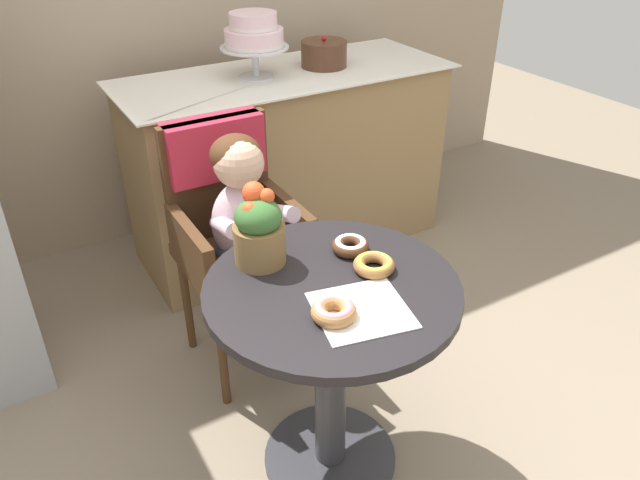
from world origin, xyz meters
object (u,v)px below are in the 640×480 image
object	(u,v)px
seated_child	(246,217)
flower_vase	(259,229)
donut_side	(334,311)
tiered_cake_stand	(254,35)
cafe_table	(331,343)
donut_mid	(350,245)
donut_front	(374,264)
wicker_chair	(229,208)
round_layer_cake	(324,54)

from	to	relation	value
seated_child	flower_vase	xyz separation A→B (m)	(-0.10, -0.33, 0.15)
donut_side	tiered_cake_stand	world-z (taller)	tiered_cake_stand
flower_vase	cafe_table	bearing A→B (deg)	-60.58
donut_mid	flower_vase	bearing A→B (deg)	160.45
donut_side	tiered_cake_stand	size ratio (longest dim) A/B	0.39
donut_front	donut_side	size ratio (longest dim) A/B	1.01
flower_vase	tiered_cake_stand	distance (m)	1.24
donut_front	flower_vase	size ratio (longest dim) A/B	0.50
donut_side	tiered_cake_stand	distance (m)	1.54
wicker_chair	seated_child	xyz separation A→B (m)	(-0.00, -0.16, 0.04)
wicker_chair	donut_front	bearing A→B (deg)	-77.44
tiered_cake_stand	donut_side	bearing A→B (deg)	-108.34
donut_side	flower_vase	world-z (taller)	flower_vase
round_layer_cake	donut_mid	bearing A→B (deg)	-117.51
flower_vase	round_layer_cake	size ratio (longest dim) A/B	1.12
donut_mid	seated_child	bearing A→B (deg)	110.19
cafe_table	donut_front	world-z (taller)	donut_front
cafe_table	donut_side	size ratio (longest dim) A/B	6.08
wicker_chair	seated_child	world-z (taller)	seated_child
cafe_table	donut_side	bearing A→B (deg)	-120.00
cafe_table	donut_front	size ratio (longest dim) A/B	6.03
donut_front	tiered_cake_stand	size ratio (longest dim) A/B	0.40
cafe_table	wicker_chair	distance (m)	0.70
seated_child	tiered_cake_stand	size ratio (longest dim) A/B	2.42
donut_mid	flower_vase	size ratio (longest dim) A/B	0.46
donut_front	cafe_table	bearing A→B (deg)	-179.10
cafe_table	donut_mid	bearing A→B (deg)	40.91
donut_front	wicker_chair	bearing A→B (deg)	102.83
wicker_chair	donut_side	world-z (taller)	wicker_chair
seated_child	round_layer_cake	bearing A→B (deg)	44.87
donut_front	tiered_cake_stand	distance (m)	1.37
tiered_cake_stand	round_layer_cake	distance (m)	0.38
flower_vase	tiered_cake_stand	size ratio (longest dim) A/B	0.80
donut_mid	flower_vase	world-z (taller)	flower_vase
donut_mid	donut_side	size ratio (longest dim) A/B	0.94
wicker_chair	round_layer_cake	bearing A→B (deg)	38.17
donut_side	round_layer_cake	bearing A→B (deg)	59.97
cafe_table	flower_vase	size ratio (longest dim) A/B	3.01
seated_child	donut_mid	bearing A→B (deg)	-69.81
donut_front	round_layer_cake	world-z (taller)	round_layer_cake
donut_front	donut_side	xyz separation A→B (m)	(-0.21, -0.13, 0.00)
donut_front	donut_side	world-z (taller)	donut_side
seated_child	tiered_cake_stand	distance (m)	0.96
round_layer_cake	seated_child	bearing A→B (deg)	-135.13
seated_child	donut_mid	xyz separation A→B (m)	(0.15, -0.42, 0.06)
flower_vase	seated_child	bearing A→B (deg)	73.00
donut_side	flower_vase	bearing A→B (deg)	97.71
seated_child	donut_front	world-z (taller)	seated_child
donut_front	round_layer_cake	distance (m)	1.46
donut_side	tiered_cake_stand	bearing A→B (deg)	71.66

